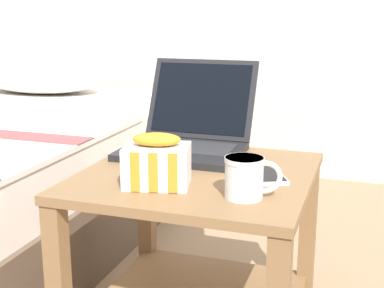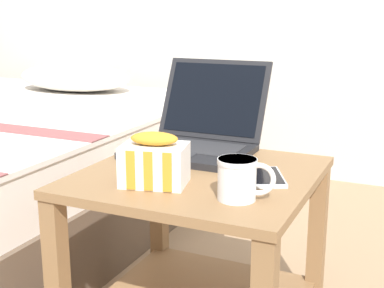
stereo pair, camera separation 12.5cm
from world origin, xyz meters
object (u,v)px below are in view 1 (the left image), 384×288
object	(u,v)px
cell_phone	(265,175)
snack_bag	(157,162)
laptop	(189,133)
mug_front_left	(246,175)

from	to	relation	value
cell_phone	snack_bag	bearing A→B (deg)	-147.06
laptop	mug_front_left	world-z (taller)	laptop
cell_phone	laptop	bearing A→B (deg)	144.82
laptop	cell_phone	size ratio (longest dim) A/B	2.17
laptop	mug_front_left	size ratio (longest dim) A/B	2.98
laptop	mug_front_left	xyz separation A→B (m)	(0.24, -0.34, 0.00)
mug_front_left	snack_bag	distance (m)	0.21
mug_front_left	cell_phone	distance (m)	0.17
snack_bag	cell_phone	distance (m)	0.26
laptop	snack_bag	size ratio (longest dim) A/B	2.17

